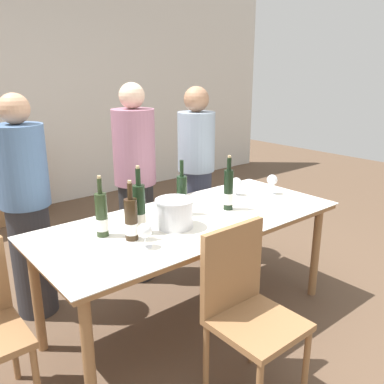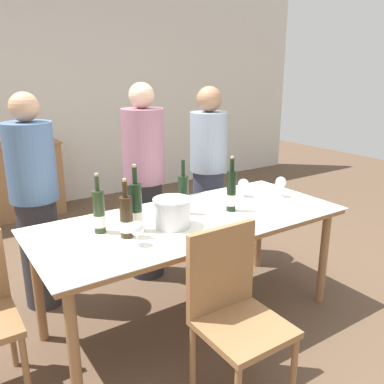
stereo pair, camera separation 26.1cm
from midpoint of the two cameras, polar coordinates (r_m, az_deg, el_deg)
The scene contains 17 objects.
ground_plane at distance 3.02m, azimuth 2.59°, elevation -17.31°, with size 12.00×12.00×0.00m, color brown.
back_wall at distance 5.40m, azimuth -18.10°, elevation 12.97°, with size 8.00×0.10×2.80m.
sideboard_cabinet at distance 5.12m, azimuth -23.40°, elevation 1.28°, with size 1.26×0.46×0.88m.
dining_table at distance 2.69m, azimuth 2.79°, elevation -5.09°, with size 2.06×0.89×0.76m.
ice_bucket at distance 2.50m, azimuth 0.19°, elevation -2.83°, with size 0.24×0.24×0.18m.
wine_bottle_0 at distance 2.79m, azimuth 8.21°, elevation 0.01°, with size 0.07×0.07×0.38m.
wine_bottle_1 at distance 2.71m, azimuth 1.60°, elevation -0.57°, with size 0.07×0.07×0.37m.
wine_bottle_2 at distance 2.35m, azimuth -6.09°, elevation -3.68°, with size 0.08×0.08×0.35m.
wine_bottle_3 at distance 2.42m, azimuth -4.83°, elevation -2.36°, with size 0.07×0.07×0.41m.
wine_bottle_4 at distance 2.43m, azimuth -9.96°, elevation -2.91°, with size 0.07×0.07×0.36m.
wine_glass_0 at distance 3.13m, azimuth 9.62°, elevation 0.96°, with size 0.09×0.09×0.14m.
wine_glass_1 at distance 2.24m, azimuth -4.44°, elevation -5.30°, with size 0.08×0.08×0.14m.
wine_glass_2 at distance 3.19m, azimuth 14.68°, elevation 1.23°, with size 0.08×0.08×0.15m.
chair_near_front at distance 2.19m, azimuth 9.30°, elevation -15.49°, with size 0.42×0.42×0.93m.
person_host at distance 3.02m, azimuth -18.85°, elevation -1.75°, with size 0.33×0.33×1.55m.
person_guest_left at distance 3.29m, azimuth -4.44°, elevation 1.09°, with size 0.33×0.33×1.60m.
person_guest_right at distance 3.67m, azimuth 4.35°, elevation 2.41°, with size 0.33×0.33×1.56m.
Camera 2 is at (-1.38, -2.08, 1.70)m, focal length 38.00 mm.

